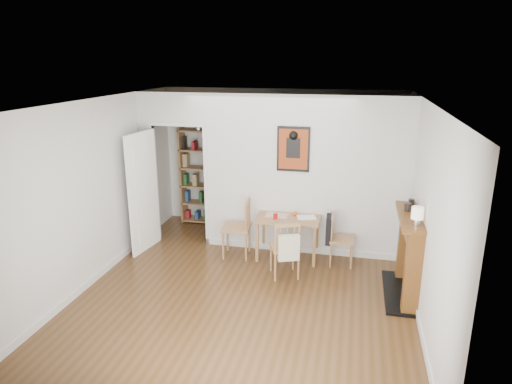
% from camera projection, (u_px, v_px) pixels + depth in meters
% --- Properties ---
extents(ground, '(5.20, 5.20, 0.00)m').
position_uv_depth(ground, '(250.00, 286.00, 6.52)').
color(ground, '#50311A').
rests_on(ground, ground).
extents(room_shell, '(5.20, 5.20, 5.20)m').
position_uv_depth(room_shell, '(274.00, 176.00, 7.39)').
color(room_shell, silver).
rests_on(room_shell, ground).
extents(dining_table, '(1.01, 0.64, 0.69)m').
position_uv_depth(dining_table, '(288.00, 222.00, 7.30)').
color(dining_table, olive).
rests_on(dining_table, ground).
extents(chair_left, '(0.52, 0.52, 0.96)m').
position_uv_depth(chair_left, '(236.00, 228.00, 7.39)').
color(chair_left, '#A1764B').
rests_on(chair_left, ground).
extents(chair_right, '(0.47, 0.42, 0.81)m').
position_uv_depth(chair_right, '(340.00, 239.00, 7.10)').
color(chair_right, '#A1764B').
rests_on(chair_right, ground).
extents(chair_front, '(0.58, 0.61, 0.89)m').
position_uv_depth(chair_front, '(285.00, 248.00, 6.71)').
color(chair_front, '#A1764B').
rests_on(chair_front, ground).
extents(bookshelf, '(0.78, 0.31, 1.86)m').
position_uv_depth(bookshelf, '(201.00, 177.00, 8.82)').
color(bookshelf, olive).
rests_on(bookshelf, ground).
extents(fireplace, '(0.45, 1.25, 1.16)m').
position_uv_depth(fireplace, '(410.00, 253.00, 6.13)').
color(fireplace, brown).
rests_on(fireplace, ground).
extents(red_glass, '(0.07, 0.07, 0.09)m').
position_uv_depth(red_glass, '(275.00, 216.00, 7.19)').
color(red_glass, maroon).
rests_on(red_glass, dining_table).
extents(orange_fruit, '(0.07, 0.07, 0.07)m').
position_uv_depth(orange_fruit, '(295.00, 214.00, 7.34)').
color(orange_fruit, '#E14B0B').
rests_on(orange_fruit, dining_table).
extents(placemat, '(0.38, 0.29, 0.00)m').
position_uv_depth(placemat, '(277.00, 215.00, 7.36)').
color(placemat, beige).
rests_on(placemat, dining_table).
extents(notebook, '(0.34, 0.28, 0.01)m').
position_uv_depth(notebook, '(306.00, 217.00, 7.25)').
color(notebook, silver).
rests_on(notebook, dining_table).
extents(mantel_lamp, '(0.15, 0.15, 0.23)m').
position_uv_depth(mantel_lamp, '(417.00, 214.00, 5.56)').
color(mantel_lamp, silver).
rests_on(mantel_lamp, fireplace).
extents(ceramic_jar_a, '(0.09, 0.09, 0.11)m').
position_uv_depth(ceramic_jar_a, '(408.00, 207.00, 6.11)').
color(ceramic_jar_a, black).
rests_on(ceramic_jar_a, fireplace).
extents(ceramic_jar_b, '(0.09, 0.09, 0.11)m').
position_uv_depth(ceramic_jar_b, '(411.00, 203.00, 6.29)').
color(ceramic_jar_b, black).
rests_on(ceramic_jar_b, fireplace).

